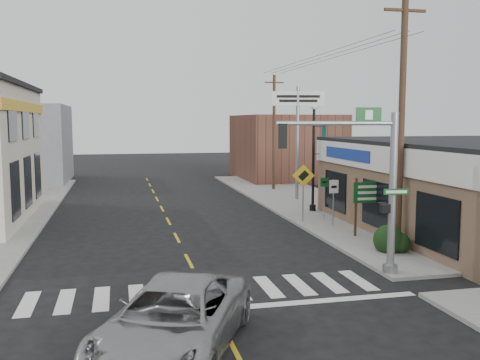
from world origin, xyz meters
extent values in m
plane|color=black|center=(0.00, 0.00, 0.00)|extent=(140.00, 140.00, 0.00)
cube|color=gray|center=(9.00, 13.00, 0.07)|extent=(6.00, 38.00, 0.13)
cube|color=gold|center=(0.00, 8.00, 0.01)|extent=(0.12, 56.00, 0.01)
cube|color=silver|center=(0.00, 0.40, 0.01)|extent=(11.00, 2.20, 0.01)
cube|color=brown|center=(12.00, 30.00, 2.80)|extent=(8.00, 10.00, 5.60)
cube|color=slate|center=(-11.00, 32.00, 3.20)|extent=(9.00, 10.00, 6.40)
imported|color=#96999A|center=(-1.34, -3.74, 0.78)|extent=(4.64, 6.15, 1.55)
cylinder|color=gray|center=(6.24, 0.61, 2.75)|extent=(0.24, 0.24, 5.25)
cylinder|color=gray|center=(4.31, 0.61, 5.03)|extent=(3.85, 0.14, 0.14)
cube|color=black|center=(2.59, 0.61, 4.63)|extent=(0.24, 0.19, 0.79)
cube|color=#0F4A1B|center=(6.24, 0.39, 2.84)|extent=(0.83, 0.04, 0.19)
cube|color=#0F4A1B|center=(5.36, 0.61, 5.29)|extent=(0.83, 0.05, 0.48)
cube|color=black|center=(5.99, 0.56, 2.27)|extent=(0.28, 0.23, 0.28)
cube|color=#483121|center=(7.53, 6.07, 1.39)|extent=(0.09, 0.09, 2.53)
cube|color=#483121|center=(8.71, 6.07, 1.39)|extent=(0.09, 0.09, 2.53)
cube|color=#125129|center=(8.12, 6.01, 2.03)|extent=(1.45, 0.05, 0.90)
cylinder|color=orange|center=(8.50, 4.08, 0.43)|extent=(0.22, 0.22, 0.60)
sphere|color=orange|center=(8.50, 4.08, 0.76)|extent=(0.24, 0.24, 0.24)
cylinder|color=gray|center=(6.47, 9.81, 1.43)|extent=(0.06, 0.06, 2.60)
cube|color=gold|center=(6.47, 9.78, 2.42)|extent=(1.10, 0.03, 1.10)
cylinder|color=black|center=(8.07, 12.69, 2.96)|extent=(0.15, 0.15, 5.67)
sphere|color=silver|center=(8.07, 12.69, 5.85)|extent=(0.31, 0.31, 0.31)
cube|color=#115053|center=(8.67, 12.69, 4.05)|extent=(0.02, 0.60, 1.53)
cylinder|color=gray|center=(8.68, 17.17, 3.70)|extent=(0.21, 0.21, 7.13)
cube|color=silver|center=(8.68, 17.17, 6.50)|extent=(3.36, 0.18, 0.89)
cylinder|color=black|center=(10.48, 6.26, 1.70)|extent=(0.20, 0.20, 3.15)
ellipsoid|color=#1A3C1D|center=(7.59, 3.24, 0.57)|extent=(1.17, 1.17, 0.88)
ellipsoid|color=black|center=(9.93, 6.05, 0.49)|extent=(0.96, 0.96, 0.72)
cylinder|color=#4A3020|center=(8.22, 3.68, 5.00)|extent=(0.25, 0.25, 9.74)
cube|color=#4A3020|center=(8.22, 3.68, 9.23)|extent=(1.69, 0.11, 0.11)
cylinder|color=#3E3120|center=(8.65, 22.30, 4.26)|extent=(0.22, 0.22, 8.26)
cube|color=#3E3120|center=(8.65, 22.30, 7.85)|extent=(1.44, 0.09, 0.09)
camera|label=1|loc=(-2.44, -15.04, 5.10)|focal=40.00mm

